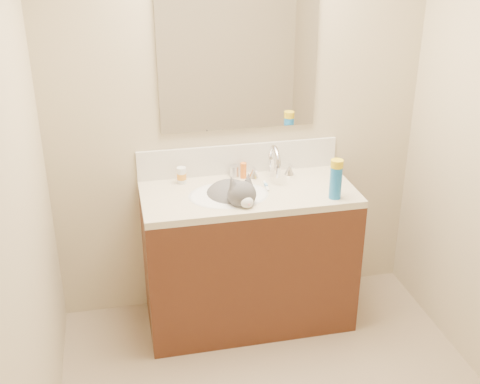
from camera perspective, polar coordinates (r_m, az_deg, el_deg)
name	(u,v)px	position (r m, az deg, el deg)	size (l,w,h in m)	color
room_shell	(309,144)	(2.26, 6.52, 4.54)	(2.24, 2.54, 2.52)	#BDAD8C
vanity_cabinet	(248,260)	(3.58, 0.77, -6.44)	(1.20, 0.55, 0.82)	#462213
counter_slab	(249,194)	(3.38, 0.81, -0.18)	(1.20, 0.55, 0.04)	beige
basin	(229,206)	(3.35, -1.08, -1.35)	(0.45, 0.36, 0.14)	white
faucet	(273,165)	(3.50, 3.19, 2.58)	(0.28, 0.20, 0.21)	silver
cat	(233,199)	(3.33, -0.66, -0.69)	(0.39, 0.44, 0.32)	#494749
backsplash	(239,159)	(3.57, -0.13, 3.16)	(1.20, 0.02, 0.18)	silver
mirror	(239,59)	(3.40, -0.14, 12.46)	(0.90, 0.02, 0.80)	white
pill_bottle	(182,175)	(3.46, -5.56, 1.59)	(0.05, 0.05, 0.10)	white
pill_label	(182,176)	(3.46, -5.56, 1.50)	(0.06, 0.06, 0.04)	orange
silver_jar	(234,171)	(3.54, -0.55, 2.01)	(0.06, 0.06, 0.07)	#B7B7BC
amber_bottle	(243,170)	(3.52, 0.32, 2.05)	(0.04, 0.04, 0.09)	orange
toothbrush	(266,186)	(3.42, 2.48, 0.60)	(0.01, 0.13, 0.01)	white
toothbrush_head	(266,185)	(3.42, 2.48, 0.65)	(0.02, 0.03, 0.02)	#6CAEE6
spray_can	(336,183)	(3.29, 9.06, 0.89)	(0.07, 0.07, 0.18)	blue
spray_cap	(337,164)	(3.24, 9.18, 2.67)	(0.07, 0.07, 0.04)	gold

